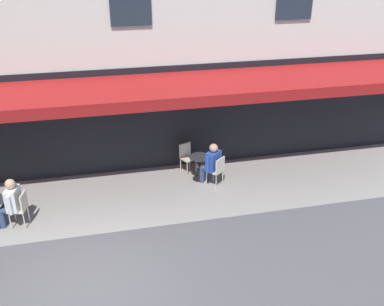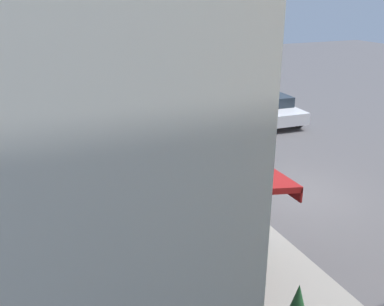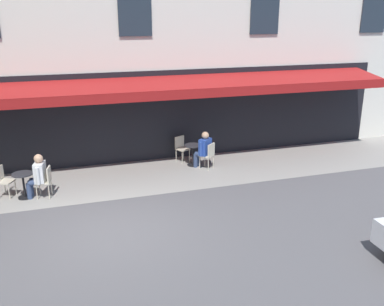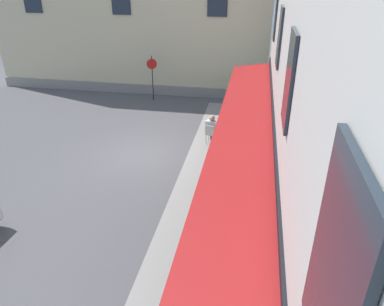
{
  "view_description": "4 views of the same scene",
  "coord_description": "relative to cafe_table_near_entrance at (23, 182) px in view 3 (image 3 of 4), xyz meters",
  "views": [
    {
      "loc": [
        -0.6,
        7.23,
        6.47
      ],
      "look_at": [
        -2.9,
        -3.03,
        1.33
      ],
      "focal_mm": 41.18,
      "sensor_mm": 36.0,
      "label": 1
    },
    {
      "loc": [
        10.18,
        -7.9,
        6.1
      ],
      "look_at": [
        -2.22,
        -2.61,
        1.02
      ],
      "focal_mm": 40.43,
      "sensor_mm": 36.0,
      "label": 2
    },
    {
      "loc": [
        0.92,
        9.53,
        5.08
      ],
      "look_at": [
        -2.87,
        -2.58,
        0.92
      ],
      "focal_mm": 39.99,
      "sensor_mm": 36.0,
      "label": 3
    },
    {
      "loc": [
        -12.79,
        -4.37,
        6.96
      ],
      "look_at": [
        -2.13,
        -2.43,
        1.37
      ],
      "focal_mm": 33.33,
      "sensor_mm": 36.0,
      "label": 4
    }
  ],
  "objects": [
    {
      "name": "ground_plane",
      "position": [
        -2.13,
        2.72,
        -0.49
      ],
      "size": [
        70.0,
        70.0,
        0.0
      ],
      "primitive_type": "plane",
      "color": "#565456"
    },
    {
      "name": "sidewalk_cafe_terrace",
      "position": [
        -5.38,
        -0.68,
        -0.49
      ],
      "size": [
        20.5,
        3.2,
        0.01
      ],
      "primitive_type": "cube",
      "color": "gray",
      "rests_on": "ground_plane"
    },
    {
      "name": "cafe_table_near_entrance",
      "position": [
        0.0,
        0.0,
        0.0
      ],
      "size": [
        0.6,
        0.6,
        0.75
      ],
      "color": "black",
      "rests_on": "ground_plane"
    },
    {
      "name": "cafe_chair_cream_by_window",
      "position": [
        -0.62,
        0.12,
        0.06
      ],
      "size": [
        0.47,
        0.47,
        0.91
      ],
      "color": "beige",
      "rests_on": "ground_plane"
    },
    {
      "name": "cafe_chair_cream_facing_street",
      "position": [
        0.56,
        -0.28,
        0.06
      ],
      "size": [
        0.54,
        0.54,
        0.91
      ],
      "color": "beige",
      "rests_on": "ground_plane"
    },
    {
      "name": "cafe_table_mid_terrace",
      "position": [
        -5.46,
        -1.18,
        0.0
      ],
      "size": [
        0.6,
        0.6,
        0.75
      ],
      "color": "black",
      "rests_on": "ground_plane"
    },
    {
      "name": "cafe_chair_cream_near_door",
      "position": [
        -5.86,
        -0.7,
        0.06
      ],
      "size": [
        0.56,
        0.56,
        0.91
      ],
      "color": "beige",
      "rests_on": "ground_plane"
    },
    {
      "name": "cafe_chair_cream_kerbside",
      "position": [
        -5.2,
        -1.76,
        0.06
      ],
      "size": [
        0.53,
        0.53,
        0.91
      ],
      "color": "beige",
      "rests_on": "ground_plane"
    },
    {
      "name": "seated_patron_in_white",
      "position": [
        -0.41,
        0.08,
        0.21
      ],
      "size": [
        0.6,
        0.66,
        1.31
      ],
      "color": "navy",
      "rests_on": "ground_plane"
    },
    {
      "name": "seated_companion_in_blue",
      "position": [
        -5.72,
        -0.86,
        0.2
      ],
      "size": [
        0.62,
        0.63,
        1.29
      ],
      "color": "navy",
      "rests_on": "ground_plane"
    }
  ]
}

